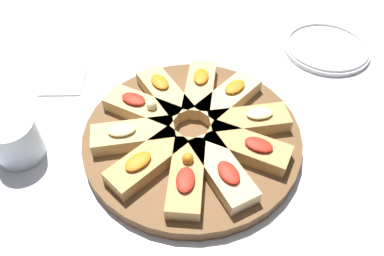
{
  "coord_description": "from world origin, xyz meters",
  "views": [
    {
      "loc": [
        0.44,
        0.06,
        0.53
      ],
      "look_at": [
        0.0,
        0.0,
        0.04
      ],
      "focal_mm": 35.0,
      "sensor_mm": 36.0,
      "label": 1
    }
  ],
  "objects_px": {
    "water_glass": "(16,140)",
    "plate_left": "(327,47)",
    "serving_board": "(192,137)",
    "napkin_stack": "(64,78)"
  },
  "relations": [
    {
      "from": "water_glass",
      "to": "plate_left",
      "type": "bearing_deg",
      "value": 124.88
    },
    {
      "from": "serving_board",
      "to": "water_glass",
      "type": "height_order",
      "value": "water_glass"
    },
    {
      "from": "serving_board",
      "to": "water_glass",
      "type": "relative_size",
      "value": 4.85
    },
    {
      "from": "serving_board",
      "to": "plate_left",
      "type": "xyz_separation_m",
      "value": [
        -0.32,
        0.27,
        -0.0
      ]
    },
    {
      "from": "serving_board",
      "to": "plate_left",
      "type": "height_order",
      "value": "serving_board"
    },
    {
      "from": "plate_left",
      "to": "water_glass",
      "type": "bearing_deg",
      "value": -55.12
    },
    {
      "from": "plate_left",
      "to": "napkin_stack",
      "type": "xyz_separation_m",
      "value": [
        0.19,
        -0.57,
        -0.0
      ]
    },
    {
      "from": "plate_left",
      "to": "water_glass",
      "type": "relative_size",
      "value": 2.44
    },
    {
      "from": "plate_left",
      "to": "napkin_stack",
      "type": "distance_m",
      "value": 0.6
    },
    {
      "from": "serving_board",
      "to": "napkin_stack",
      "type": "height_order",
      "value": "serving_board"
    }
  ]
}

